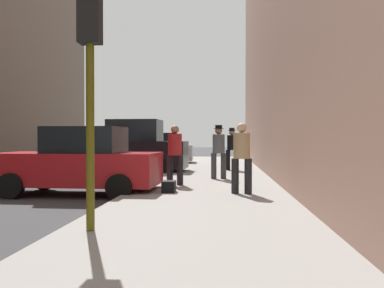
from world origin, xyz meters
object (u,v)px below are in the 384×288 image
(pedestrian_in_red_jacket, at_px, (175,152))
(duffel_bag, at_px, (169,186))
(parked_silver_sedan, at_px, (156,150))
(pedestrian_in_tan_coat, at_px, (242,154))
(parked_black_suv, at_px, (132,149))
(traffic_light, at_px, (90,50))
(pedestrian_with_fedora, at_px, (232,147))
(parked_red_hatchback, at_px, (80,163))
(fire_hydrant, at_px, (179,161))
(pedestrian_with_beanie, at_px, (219,149))

(pedestrian_in_red_jacket, distance_m, duffel_bag, 1.86)
(parked_silver_sedan, xyz_separation_m, pedestrian_in_tan_coat, (4.21, -13.30, 0.26))
(parked_black_suv, distance_m, pedestrian_in_tan_coat, 8.11)
(duffel_bag, bearing_deg, parked_silver_sedan, 100.44)
(parked_black_suv, height_order, traffic_light, traffic_light)
(pedestrian_with_fedora, relative_size, pedestrian_in_red_jacket, 1.04)
(parked_black_suv, bearing_deg, duffel_bag, -70.33)
(parked_black_suv, xyz_separation_m, pedestrian_in_tan_coat, (4.21, -6.93, 0.07))
(traffic_light, bearing_deg, parked_black_suv, 99.36)
(pedestrian_in_red_jacket, bearing_deg, parked_black_suv, 115.03)
(parked_red_hatchback, distance_m, pedestrian_in_tan_coat, 4.26)
(fire_hydrant, height_order, pedestrian_with_fedora, pedestrian_with_fedora)
(pedestrian_with_fedora, distance_m, pedestrian_in_red_jacket, 6.02)
(parked_black_suv, bearing_deg, pedestrian_with_beanie, -41.35)
(parked_silver_sedan, relative_size, duffel_bag, 9.66)
(pedestrian_with_beanie, bearing_deg, pedestrian_in_tan_coat, -80.93)
(pedestrian_with_fedora, bearing_deg, parked_silver_sedan, 125.88)
(parked_silver_sedan, relative_size, pedestrian_with_fedora, 2.39)
(traffic_light, xyz_separation_m, pedestrian_with_beanie, (1.76, 8.07, -1.62))
(fire_hydrant, xyz_separation_m, pedestrian_in_red_jacket, (0.57, -6.72, 0.61))
(parked_silver_sedan, relative_size, pedestrian_with_beanie, 2.39)
(pedestrian_in_red_jacket, bearing_deg, pedestrian_with_beanie, 57.16)
(traffic_light, xyz_separation_m, pedestrian_in_tan_coat, (2.36, 4.31, -1.65))
(duffel_bag, bearing_deg, pedestrian_in_tan_coat, -5.48)
(pedestrian_with_beanie, bearing_deg, pedestrian_with_fedora, 82.47)
(parked_black_suv, relative_size, pedestrian_with_beanie, 2.62)
(pedestrian_with_beanie, bearing_deg, traffic_light, -102.27)
(parked_red_hatchback, bearing_deg, pedestrian_in_red_jacket, 27.07)
(fire_hydrant, xyz_separation_m, pedestrian_in_tan_coat, (2.41, -8.57, 0.61))
(pedestrian_in_tan_coat, bearing_deg, pedestrian_in_red_jacket, 134.79)
(parked_silver_sedan, distance_m, pedestrian_with_beanie, 10.20)
(parked_black_suv, relative_size, pedestrian_in_red_jacket, 2.72)
(traffic_light, distance_m, duffel_bag, 5.15)
(fire_hydrant, bearing_deg, traffic_light, -89.78)
(pedestrian_in_tan_coat, bearing_deg, parked_black_suv, 121.26)
(parked_black_suv, relative_size, parked_silver_sedan, 1.10)
(traffic_light, xyz_separation_m, pedestrian_in_red_jacket, (0.52, 6.16, -1.65))
(parked_red_hatchback, relative_size, parked_black_suv, 0.92)
(pedestrian_with_beanie, bearing_deg, parked_red_hatchback, -139.11)
(parked_red_hatchback, relative_size, pedestrian_with_fedora, 2.40)
(parked_silver_sedan, bearing_deg, duffel_bag, -79.56)
(parked_red_hatchback, relative_size, pedestrian_in_tan_coat, 2.49)
(fire_hydrant, relative_size, traffic_light, 0.20)
(parked_red_hatchback, bearing_deg, pedestrian_in_tan_coat, -8.55)
(parked_red_hatchback, bearing_deg, parked_black_suv, 90.00)
(fire_hydrant, relative_size, pedestrian_in_tan_coat, 0.41)
(duffel_bag, bearing_deg, fire_hydrant, 94.18)
(parked_black_suv, xyz_separation_m, fire_hydrant, (1.80, 1.63, -0.54))
(fire_hydrant, height_order, pedestrian_in_red_jacket, pedestrian_in_red_jacket)
(parked_silver_sedan, bearing_deg, parked_red_hatchback, -90.00)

